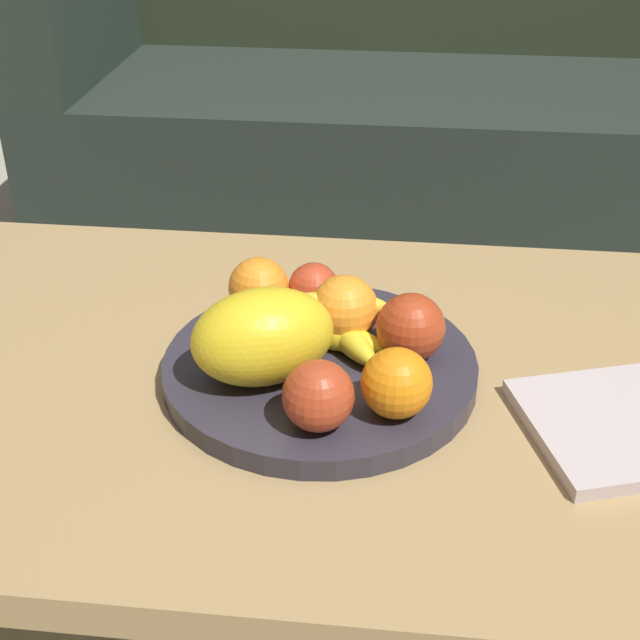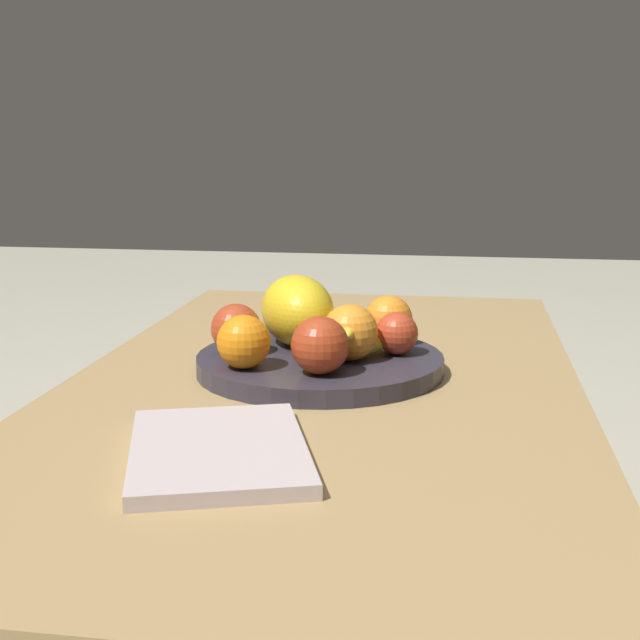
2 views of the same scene
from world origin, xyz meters
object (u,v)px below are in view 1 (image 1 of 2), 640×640
Objects in this scene: orange_right at (397,383)px; banana_bunch at (328,323)px; apple_front at (318,396)px; orange_front at (344,309)px; melon_large_front at (263,337)px; apple_right at (411,327)px; apple_left at (314,288)px; fruit_bowl at (320,368)px; coffee_table at (354,401)px; couch at (423,111)px; orange_left at (259,287)px.

orange_right is 0.46× the size of banana_bunch.
orange_front is at bearing 86.19° from apple_front.
orange_front is at bearing 48.46° from melon_large_front.
orange_right is 0.10m from apple_right.
orange_right is at bearing -18.18° from melon_large_front.
apple_front reaches higher than banana_bunch.
apple_left is (-0.11, 0.19, -0.01)m from orange_right.
fruit_bowl is 2.29× the size of melon_large_front.
orange_front is at bearing 115.51° from orange_right.
orange_front is (0.08, 0.09, -0.01)m from melon_large_front.
coffee_table is 0.14m from apple_left.
couch is 1.16m from orange_left.
apple_front is 0.94× the size of apple_right.
melon_large_front reaches higher than coffee_table.
apple_right reaches higher than orange_right.
fruit_bowl is 4.84× the size of orange_right.
apple_left is 0.80× the size of apple_right.
orange_front is 1.09× the size of apple_front.
apple_front is 0.46× the size of banana_bunch.
apple_left is at bearing -96.41° from couch.
melon_large_front is at bearing -159.36° from apple_right.
couch reaches higher than orange_front.
apple_right is (0.12, -0.09, 0.01)m from apple_left.
apple_front is (-0.07, -0.03, -0.00)m from orange_right.
couch is at bearing 89.12° from orange_right.
orange_right is at bearing 21.44° from apple_front.
orange_left is at bearing 133.52° from orange_right.
apple_front is at bearing -87.65° from banana_bunch.
orange_left is (-0.03, 0.13, -0.02)m from melon_large_front.
fruit_bowl is 5.76× the size of apple_left.
apple_left is at bearing 120.71° from coffee_table.
apple_right is at bearing -11.06° from banana_bunch.
apple_front is (-0.03, -0.13, 0.10)m from coffee_table.
orange_front is 0.08m from apple_right.
apple_left and banana_bunch have the same top height.
apple_right is at bearing -90.41° from couch.
apple_front is 0.15m from banana_bunch.
couch is 10.90× the size of banana_bunch.
banana_bunch is (0.02, -0.07, -0.00)m from apple_left.
orange_right is (0.14, -0.05, -0.02)m from melon_large_front.
coffee_table is 0.12m from apple_right.
apple_left is (0.06, 0.02, -0.01)m from orange_left.
orange_front reaches higher than coffee_table.
apple_left is at bearing 14.99° from orange_left.
orange_front is at bearing -94.06° from couch.
apple_right is 0.09m from banana_bunch.
couch is 1.23m from fruit_bowl.
banana_bunch reaches higher than fruit_bowl.
apple_front is at bearing -122.88° from apple_right.
apple_left is at bearing 108.84° from banana_bunch.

